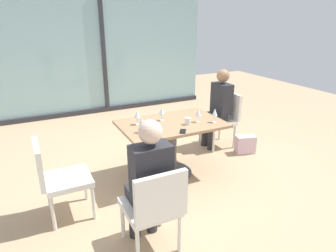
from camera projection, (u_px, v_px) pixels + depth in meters
name	position (u px, v px, depth m)	size (l,w,h in m)	color
ground_plane	(171.00, 172.00, 4.13)	(12.00, 12.00, 0.00)	tan
window_wall_backdrop	(104.00, 56.00, 6.40)	(4.62, 0.10, 2.70)	#8EB7BC
dining_table_main	(171.00, 136.00, 3.94)	(1.32, 0.86, 0.73)	#997551
chair_far_right	(223.00, 116.00, 4.87)	(0.50, 0.46, 0.87)	silver
chair_front_left	(154.00, 205.00, 2.58)	(0.46, 0.50, 0.87)	silver
chair_side_end	(57.00, 175.00, 3.07)	(0.50, 0.46, 0.87)	silver
person_far_right	(218.00, 105.00, 4.75)	(0.39, 0.34, 1.26)	#28282D
person_front_left	(149.00, 179.00, 2.61)	(0.34, 0.39, 1.26)	#28282D
wine_glass_0	(198.00, 112.00, 3.86)	(0.07, 0.07, 0.18)	silver
wine_glass_1	(137.00, 115.00, 3.77)	(0.07, 0.07, 0.18)	silver
wine_glass_2	(142.00, 122.00, 3.51)	(0.07, 0.07, 0.18)	silver
wine_glass_3	(162.00, 111.00, 3.91)	(0.07, 0.07, 0.18)	silver
wine_glass_4	(215.00, 112.00, 3.85)	(0.07, 0.07, 0.18)	silver
coffee_cup	(188.00, 121.00, 3.80)	(0.08, 0.08, 0.09)	white
cell_phone_on_table	(183.00, 131.00, 3.58)	(0.07, 0.14, 0.01)	black
handbag_0	(245.00, 144.00, 4.68)	(0.30, 0.16, 0.28)	beige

